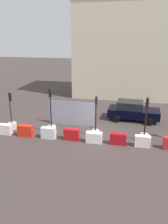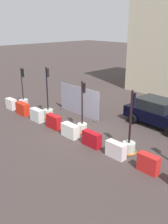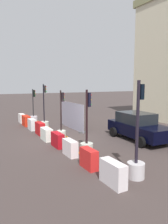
{
  "view_description": "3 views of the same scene",
  "coord_description": "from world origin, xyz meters",
  "px_view_note": "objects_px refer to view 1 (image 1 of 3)",
  "views": [
    {
      "loc": [
        2.28,
        -14.85,
        7.07
      ],
      "look_at": [
        -0.98,
        0.39,
        1.73
      ],
      "focal_mm": 35.53,
      "sensor_mm": 36.0,
      "label": 1
    },
    {
      "loc": [
        10.0,
        -9.43,
        6.19
      ],
      "look_at": [
        0.47,
        -0.3,
        1.46
      ],
      "focal_mm": 39.96,
      "sensor_mm": 36.0,
      "label": 2
    },
    {
      "loc": [
        12.5,
        -5.16,
        3.56
      ],
      "look_at": [
        1.79,
        0.73,
        1.89
      ],
      "focal_mm": 34.03,
      "sensor_mm": 36.0,
      "label": 3
    }
  ],
  "objects_px": {
    "construction_barrier_3": "(72,134)",
    "construction_barrier_0": "(5,129)",
    "construction_barrier_2": "(48,133)",
    "traffic_light_3": "(144,134)",
    "construction_barrier_4": "(94,137)",
    "traffic_light_1": "(52,126)",
    "traffic_light_0": "(12,124)",
    "construction_barrier_1": "(26,131)",
    "car_black_sedan": "(133,111)",
    "construction_barrier_6": "(143,141)",
    "construction_barrier_5": "(118,139)",
    "traffic_light_2": "(96,130)"
  },
  "relations": [
    {
      "from": "traffic_light_0",
      "to": "construction_barrier_5",
      "type": "height_order",
      "value": "traffic_light_0"
    },
    {
      "from": "construction_barrier_4",
      "to": "car_black_sedan",
      "type": "relative_size",
      "value": 0.25
    },
    {
      "from": "construction_barrier_3",
      "to": "construction_barrier_0",
      "type": "bearing_deg",
      "value": -179.01
    },
    {
      "from": "traffic_light_1",
      "to": "construction_barrier_0",
      "type": "relative_size",
      "value": 3.51
    },
    {
      "from": "construction_barrier_1",
      "to": "construction_barrier_4",
      "type": "relative_size",
      "value": 1.02
    },
    {
      "from": "construction_barrier_5",
      "to": "construction_barrier_3",
      "type": "bearing_deg",
      "value": 179.83
    },
    {
      "from": "traffic_light_2",
      "to": "construction_barrier_1",
      "type": "relative_size",
      "value": 2.74
    },
    {
      "from": "car_black_sedan",
      "to": "construction_barrier_0",
      "type": "bearing_deg",
      "value": -151.17
    },
    {
      "from": "construction_barrier_2",
      "to": "car_black_sedan",
      "type": "relative_size",
      "value": 0.23
    },
    {
      "from": "traffic_light_0",
      "to": "traffic_light_1",
      "type": "bearing_deg",
      "value": -1.21
    },
    {
      "from": "traffic_light_2",
      "to": "car_black_sedan",
      "type": "height_order",
      "value": "traffic_light_2"
    },
    {
      "from": "traffic_light_3",
      "to": "construction_barrier_4",
      "type": "relative_size",
      "value": 2.93
    },
    {
      "from": "construction_barrier_2",
      "to": "construction_barrier_4",
      "type": "xyz_separation_m",
      "value": [
        3.37,
        0.0,
        -0.03
      ]
    },
    {
      "from": "construction_barrier_1",
      "to": "car_black_sedan",
      "type": "height_order",
      "value": "car_black_sedan"
    },
    {
      "from": "construction_barrier_0",
      "to": "construction_barrier_6",
      "type": "height_order",
      "value": "construction_barrier_0"
    },
    {
      "from": "traffic_light_2",
      "to": "traffic_light_3",
      "type": "height_order",
      "value": "traffic_light_3"
    },
    {
      "from": "construction_barrier_2",
      "to": "car_black_sedan",
      "type": "height_order",
      "value": "car_black_sedan"
    },
    {
      "from": "traffic_light_3",
      "to": "construction_barrier_5",
      "type": "height_order",
      "value": "traffic_light_3"
    },
    {
      "from": "traffic_light_3",
      "to": "construction_barrier_6",
      "type": "relative_size",
      "value": 3.13
    },
    {
      "from": "construction_barrier_2",
      "to": "traffic_light_3",
      "type": "bearing_deg",
      "value": 7.97
    },
    {
      "from": "construction_barrier_2",
      "to": "construction_barrier_6",
      "type": "distance_m",
      "value": 6.66
    },
    {
      "from": "traffic_light_0",
      "to": "construction_barrier_3",
      "type": "relative_size",
      "value": 2.73
    },
    {
      "from": "traffic_light_3",
      "to": "construction_barrier_2",
      "type": "bearing_deg",
      "value": -172.03
    },
    {
      "from": "traffic_light_0",
      "to": "construction_barrier_5",
      "type": "relative_size",
      "value": 2.72
    },
    {
      "from": "traffic_light_1",
      "to": "traffic_light_2",
      "type": "distance_m",
      "value": 3.42
    },
    {
      "from": "construction_barrier_0",
      "to": "construction_barrier_2",
      "type": "relative_size",
      "value": 0.96
    },
    {
      "from": "construction_barrier_6",
      "to": "car_black_sedan",
      "type": "bearing_deg",
      "value": 97.96
    },
    {
      "from": "construction_barrier_1",
      "to": "construction_barrier_6",
      "type": "bearing_deg",
      "value": 0.67
    },
    {
      "from": "construction_barrier_0",
      "to": "construction_barrier_5",
      "type": "xyz_separation_m",
      "value": [
        8.49,
        0.08,
        0.0
      ]
    },
    {
      "from": "construction_barrier_1",
      "to": "construction_barrier_6",
      "type": "distance_m",
      "value": 8.45
    },
    {
      "from": "car_black_sedan",
      "to": "construction_barrier_4",
      "type": "bearing_deg",
      "value": -116.44
    },
    {
      "from": "traffic_light_3",
      "to": "car_black_sedan",
      "type": "distance_m",
      "value": 4.32
    },
    {
      "from": "traffic_light_1",
      "to": "traffic_light_3",
      "type": "bearing_deg",
      "value": -0.45
    },
    {
      "from": "traffic_light_0",
      "to": "construction_barrier_3",
      "type": "distance_m",
      "value": 5.31
    },
    {
      "from": "construction_barrier_1",
      "to": "construction_barrier_3",
      "type": "bearing_deg",
      "value": 1.67
    },
    {
      "from": "construction_barrier_0",
      "to": "traffic_light_2",
      "type": "bearing_deg",
      "value": 8.61
    },
    {
      "from": "traffic_light_0",
      "to": "traffic_light_2",
      "type": "relative_size",
      "value": 0.97
    },
    {
      "from": "construction_barrier_3",
      "to": "traffic_light_3",
      "type": "bearing_deg",
      "value": 9.68
    },
    {
      "from": "traffic_light_3",
      "to": "construction_barrier_4",
      "type": "xyz_separation_m",
      "value": [
        -3.43,
        -0.95,
        -0.17
      ]
    },
    {
      "from": "construction_barrier_6",
      "to": "car_black_sedan",
      "type": "relative_size",
      "value": 0.23
    },
    {
      "from": "traffic_light_1",
      "to": "construction_barrier_4",
      "type": "height_order",
      "value": "traffic_light_1"
    },
    {
      "from": "traffic_light_3",
      "to": "construction_barrier_5",
      "type": "bearing_deg",
      "value": -153.71
    },
    {
      "from": "car_black_sedan",
      "to": "traffic_light_3",
      "type": "bearing_deg",
      "value": -78.63
    },
    {
      "from": "traffic_light_1",
      "to": "construction_barrier_6",
      "type": "relative_size",
      "value": 3.37
    },
    {
      "from": "traffic_light_0",
      "to": "construction_barrier_2",
      "type": "distance_m",
      "value": 3.65
    },
    {
      "from": "traffic_light_0",
      "to": "traffic_light_3",
      "type": "distance_m",
      "value": 10.29
    },
    {
      "from": "traffic_light_1",
      "to": "construction_barrier_5",
      "type": "xyz_separation_m",
      "value": [
        5.14,
        -0.93,
        -0.1
      ]
    },
    {
      "from": "traffic_light_3",
      "to": "construction_barrier_1",
      "type": "relative_size",
      "value": 2.87
    },
    {
      "from": "construction_barrier_1",
      "to": "construction_barrier_0",
      "type": "bearing_deg",
      "value": 179.56
    },
    {
      "from": "construction_barrier_3",
      "to": "traffic_light_0",
      "type": "bearing_deg",
      "value": 169.24
    }
  ]
}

